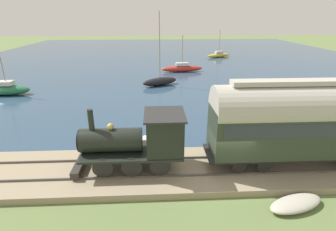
{
  "coord_description": "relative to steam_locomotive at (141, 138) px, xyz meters",
  "views": [
    {
      "loc": [
        -11.99,
        3.72,
        8.39
      ],
      "look_at": [
        5.21,
        2.81,
        1.69
      ],
      "focal_mm": 28.0,
      "sensor_mm": 36.0,
      "label": 1
    }
  ],
  "objects": [
    {
      "name": "sailboat_green",
      "position": [
        16.21,
        15.44,
        -1.61
      ],
      "size": [
        1.81,
        4.83,
        6.34
      ],
      "rotation": [
        0.0,
        0.0,
        0.02
      ],
      "color": "#236B42",
      "rests_on": "harbor_water"
    },
    {
      "name": "rowboat_far_out",
      "position": [
        4.69,
        -13.5,
        -1.97
      ],
      "size": [
        0.84,
        2.78,
        0.53
      ],
      "rotation": [
        0.0,
        0.0,
        0.03
      ],
      "color": "silver",
      "rests_on": "harbor_water"
    },
    {
      "name": "rowboat_mid_harbor",
      "position": [
        3.85,
        -0.37,
        -1.99
      ],
      "size": [
        1.79,
        2.41,
        0.49
      ],
      "rotation": [
        0.0,
        0.0,
        0.37
      ],
      "color": "beige",
      "rests_on": "harbor_water"
    },
    {
      "name": "rail_embankment",
      "position": [
        0.0,
        -4.49,
        -2.05
      ],
      "size": [
        4.62,
        56.0,
        0.49
      ],
      "color": "gray",
      "rests_on": "ground"
    },
    {
      "name": "sailboat_black",
      "position": [
        19.42,
        -1.46,
        -1.68
      ],
      "size": [
        3.31,
        4.79,
        8.71
      ],
      "rotation": [
        0.0,
        0.0,
        0.47
      ],
      "color": "black",
      "rests_on": "harbor_water"
    },
    {
      "name": "sailboat_red",
      "position": [
        27.51,
        -5.06,
        -1.69
      ],
      "size": [
        1.89,
        6.49,
        5.48
      ],
      "rotation": [
        0.0,
        0.0,
        0.1
      ],
      "color": "#B72D23",
      "rests_on": "harbor_water"
    },
    {
      "name": "sailboat_yellow",
      "position": [
        41.47,
        -14.07,
        -1.75
      ],
      "size": [
        3.44,
        5.58,
        5.38
      ],
      "rotation": [
        0.0,
        0.0,
        0.45
      ],
      "color": "gold",
      "rests_on": "harbor_water"
    },
    {
      "name": "passenger_coach",
      "position": [
        -0.0,
        -8.86,
        0.89
      ],
      "size": [
        2.45,
        10.62,
        4.8
      ],
      "color": "black",
      "rests_on": "rail_embankment"
    },
    {
      "name": "beached_dinghy",
      "position": [
        -3.12,
        -7.18,
        -2.02
      ],
      "size": [
        1.88,
        3.0,
        0.44
      ],
      "color": "#B7B2A3",
      "rests_on": "ground"
    },
    {
      "name": "steam_locomotive",
      "position": [
        0.0,
        0.0,
        0.0
      ],
      "size": [
        2.42,
        5.94,
        3.41
      ],
      "color": "black",
      "rests_on": "rail_embankment"
    },
    {
      "name": "rowboat_off_pier",
      "position": [
        7.89,
        -7.75,
        -2.08
      ],
      "size": [
        0.98,
        2.93,
        0.31
      ],
      "rotation": [
        0.0,
        0.0,
        0.08
      ],
      "color": "#B7B2A3",
      "rests_on": "harbor_water"
    },
    {
      "name": "ground_plane",
      "position": [
        -0.58,
        -4.49,
        -2.24
      ],
      "size": [
        200.0,
        200.0,
        0.0
      ],
      "primitive_type": "plane",
      "color": "#607542"
    },
    {
      "name": "harbor_water",
      "position": [
        42.61,
        -4.49,
        -2.24
      ],
      "size": [
        80.0,
        80.0,
        0.01
      ],
      "color": "#2D4760",
      "rests_on": "ground"
    }
  ]
}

